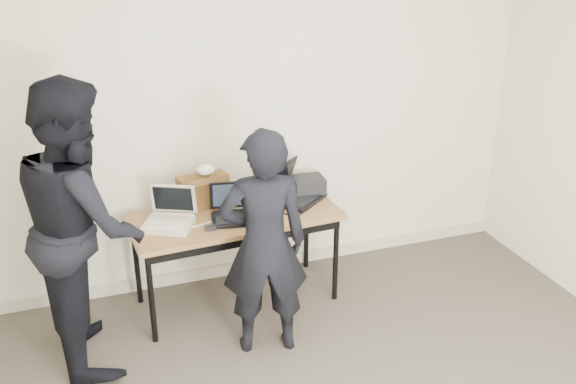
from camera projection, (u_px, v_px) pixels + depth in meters
name	position (u px, v px, depth m)	size (l,w,h in m)	color
room	(385.00, 248.00, 2.83)	(4.60, 4.60, 2.80)	#443D34
desk	(236.00, 223.00, 4.63)	(1.54, 0.75, 0.72)	brown
laptop_beige	(170.00, 218.00, 4.44)	(0.43, 0.42, 0.26)	beige
laptop_center	(234.00, 210.00, 4.55)	(0.37, 0.36, 0.25)	black
laptop_right	(293.00, 191.00, 4.85)	(0.52, 0.52, 0.28)	black
leather_satchel	(203.00, 191.00, 4.69)	(0.38, 0.22, 0.25)	brown
tissue	(206.00, 170.00, 4.65)	(0.13, 0.10, 0.08)	white
equipment_box	(308.00, 186.00, 4.93)	(0.24, 0.20, 0.14)	black
power_brick	(210.00, 228.00, 4.38)	(0.08, 0.05, 0.03)	black
cables	(241.00, 215.00, 4.61)	(1.14, 0.41, 0.01)	black
person_typist	(264.00, 244.00, 4.08)	(0.57, 0.37, 1.55)	black
person_observer	(82.00, 224.00, 3.98)	(0.91, 0.71, 1.87)	black
baseboard	(252.00, 265.00, 5.29)	(4.50, 0.03, 0.10)	#BCB49C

